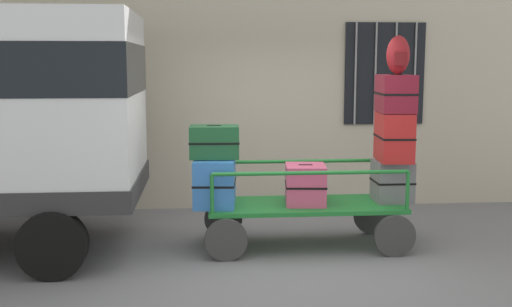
{
  "coord_description": "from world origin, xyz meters",
  "views": [
    {
      "loc": [
        -0.85,
        -6.73,
        2.17
      ],
      "look_at": [
        -0.24,
        0.38,
        1.12
      ],
      "focal_mm": 43.83,
      "sensor_mm": 36.0,
      "label": 1
    }
  ],
  "objects_px": {
    "suitcase_center_middle": "(394,137)",
    "suitcase_center_top": "(396,94)",
    "suitcase_left_bottom": "(215,182)",
    "backpack": "(398,55)",
    "suitcase_midleft_bottom": "(305,184)",
    "luggage_cart": "(305,213)",
    "suitcase_left_middle": "(214,142)",
    "suitcase_center_bottom": "(392,181)"
  },
  "relations": [
    {
      "from": "luggage_cart",
      "to": "suitcase_center_bottom",
      "type": "xyz_separation_m",
      "value": [
        1.06,
        0.03,
        0.36
      ]
    },
    {
      "from": "suitcase_center_bottom",
      "to": "suitcase_left_bottom",
      "type": "bearing_deg",
      "value": -178.48
    },
    {
      "from": "luggage_cart",
      "to": "backpack",
      "type": "relative_size",
      "value": 5.38
    },
    {
      "from": "backpack",
      "to": "luggage_cart",
      "type": "bearing_deg",
      "value": 177.77
    },
    {
      "from": "suitcase_center_top",
      "to": "suitcase_midleft_bottom",
      "type": "bearing_deg",
      "value": -177.96
    },
    {
      "from": "suitcase_midleft_bottom",
      "to": "backpack",
      "type": "height_order",
      "value": "backpack"
    },
    {
      "from": "luggage_cart",
      "to": "suitcase_midleft_bottom",
      "type": "height_order",
      "value": "suitcase_midleft_bottom"
    },
    {
      "from": "suitcase_left_middle",
      "to": "suitcase_center_middle",
      "type": "bearing_deg",
      "value": -0.45
    },
    {
      "from": "suitcase_left_bottom",
      "to": "suitcase_midleft_bottom",
      "type": "bearing_deg",
      "value": -0.05
    },
    {
      "from": "backpack",
      "to": "suitcase_left_middle",
      "type": "bearing_deg",
      "value": 177.91
    },
    {
      "from": "suitcase_center_bottom",
      "to": "suitcase_midleft_bottom",
      "type": "bearing_deg",
      "value": -176.91
    },
    {
      "from": "suitcase_midleft_bottom",
      "to": "suitcase_center_middle",
      "type": "relative_size",
      "value": 0.88
    },
    {
      "from": "suitcase_center_bottom",
      "to": "backpack",
      "type": "distance_m",
      "value": 1.48
    },
    {
      "from": "suitcase_midleft_bottom",
      "to": "backpack",
      "type": "bearing_deg",
      "value": -0.95
    },
    {
      "from": "suitcase_left_bottom",
      "to": "backpack",
      "type": "bearing_deg",
      "value": -0.5
    },
    {
      "from": "suitcase_left_middle",
      "to": "suitcase_midleft_bottom",
      "type": "xyz_separation_m",
      "value": [
        1.06,
        -0.06,
        -0.51
      ]
    },
    {
      "from": "suitcase_left_bottom",
      "to": "suitcase_center_top",
      "type": "distance_m",
      "value": 2.34
    },
    {
      "from": "suitcase_left_bottom",
      "to": "suitcase_midleft_bottom",
      "type": "xyz_separation_m",
      "value": [
        1.06,
        -0.0,
        -0.04
      ]
    },
    {
      "from": "suitcase_midleft_bottom",
      "to": "suitcase_center_top",
      "type": "bearing_deg",
      "value": 2.04
    },
    {
      "from": "suitcase_left_bottom",
      "to": "backpack",
      "type": "relative_size",
      "value": 1.48
    },
    {
      "from": "suitcase_center_middle",
      "to": "suitcase_center_top",
      "type": "bearing_deg",
      "value": -90.0
    },
    {
      "from": "suitcase_center_middle",
      "to": "suitcase_center_top",
      "type": "height_order",
      "value": "suitcase_center_top"
    },
    {
      "from": "suitcase_left_bottom",
      "to": "suitcase_center_top",
      "type": "bearing_deg",
      "value": 0.99
    },
    {
      "from": "suitcase_center_bottom",
      "to": "backpack",
      "type": "bearing_deg",
      "value": -90.69
    },
    {
      "from": "luggage_cart",
      "to": "suitcase_left_middle",
      "type": "distance_m",
      "value": 1.36
    },
    {
      "from": "suitcase_left_bottom",
      "to": "backpack",
      "type": "xyz_separation_m",
      "value": [
        2.11,
        -0.02,
        1.45
      ]
    },
    {
      "from": "suitcase_left_middle",
      "to": "suitcase_center_bottom",
      "type": "bearing_deg",
      "value": -0.06
    },
    {
      "from": "suitcase_midleft_bottom",
      "to": "suitcase_center_top",
      "type": "relative_size",
      "value": 0.88
    },
    {
      "from": "suitcase_left_bottom",
      "to": "suitcase_center_middle",
      "type": "distance_m",
      "value": 2.17
    },
    {
      "from": "suitcase_center_middle",
      "to": "luggage_cart",
      "type": "bearing_deg",
      "value": -178.96
    },
    {
      "from": "suitcase_left_bottom",
      "to": "suitcase_center_top",
      "type": "height_order",
      "value": "suitcase_center_top"
    },
    {
      "from": "luggage_cart",
      "to": "suitcase_midleft_bottom",
      "type": "bearing_deg",
      "value": -90.0
    },
    {
      "from": "suitcase_left_bottom",
      "to": "suitcase_left_middle",
      "type": "xyz_separation_m",
      "value": [
        -0.0,
        0.06,
        0.47
      ]
    },
    {
      "from": "suitcase_midleft_bottom",
      "to": "suitcase_center_middle",
      "type": "height_order",
      "value": "suitcase_center_middle"
    },
    {
      "from": "suitcase_center_top",
      "to": "luggage_cart",
      "type": "bearing_deg",
      "value": -179.24
    },
    {
      "from": "suitcase_left_middle",
      "to": "suitcase_midleft_bottom",
      "type": "height_order",
      "value": "suitcase_left_middle"
    },
    {
      "from": "suitcase_center_bottom",
      "to": "suitcase_center_top",
      "type": "distance_m",
      "value": 1.04
    },
    {
      "from": "suitcase_left_middle",
      "to": "suitcase_center_bottom",
      "type": "distance_m",
      "value": 2.17
    },
    {
      "from": "suitcase_center_bottom",
      "to": "suitcase_center_middle",
      "type": "xyz_separation_m",
      "value": [
        0.0,
        -0.01,
        0.53
      ]
    },
    {
      "from": "suitcase_left_bottom",
      "to": "suitcase_left_middle",
      "type": "bearing_deg",
      "value": 90.0
    },
    {
      "from": "suitcase_left_middle",
      "to": "suitcase_center_middle",
      "type": "xyz_separation_m",
      "value": [
        2.11,
        -0.02,
        0.04
      ]
    },
    {
      "from": "suitcase_left_bottom",
      "to": "suitcase_midleft_bottom",
      "type": "height_order",
      "value": "suitcase_left_bottom"
    }
  ]
}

